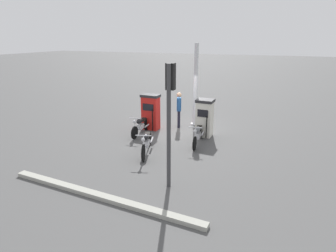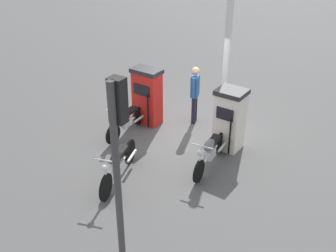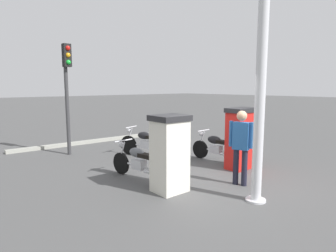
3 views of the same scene
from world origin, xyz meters
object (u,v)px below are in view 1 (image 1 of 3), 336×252
at_px(fuel_pump_far, 205,118).
at_px(motorcycle_near_pump, 141,125).
at_px(attendant_person, 179,107).
at_px(roadside_traffic_light, 170,105).
at_px(fuel_pump_near, 151,112).
at_px(motorcycle_extra, 146,142).
at_px(canopy_support_pole, 196,87).
at_px(motorcycle_far_pump, 198,134).

bearing_deg(fuel_pump_far, motorcycle_near_pump, -71.79).
xyz_separation_m(attendant_person, roadside_traffic_light, (5.49, 1.71, 1.47)).
xyz_separation_m(fuel_pump_near, attendant_person, (-0.79, 1.14, 0.14)).
relative_size(motorcycle_extra, canopy_support_pole, 0.52).
distance_m(motorcycle_near_pump, canopy_support_pole, 3.39).
bearing_deg(motorcycle_extra, roadside_traffic_light, 41.66).
distance_m(motorcycle_near_pump, attendant_person, 2.16).
relative_size(motorcycle_extra, attendant_person, 1.20).
height_order(fuel_pump_near, canopy_support_pole, canopy_support_pole).
height_order(motorcycle_far_pump, motorcycle_extra, motorcycle_extra).
relative_size(motorcycle_far_pump, motorcycle_extra, 0.98).
distance_m(motorcycle_far_pump, roadside_traffic_light, 4.16).
height_order(roadside_traffic_light, canopy_support_pole, canopy_support_pole).
distance_m(motorcycle_extra, roadside_traffic_light, 3.26).
bearing_deg(roadside_traffic_light, motorcycle_far_pump, -176.93).
xyz_separation_m(fuel_pump_near, motorcycle_near_pump, (0.90, -0.09, -0.42)).
relative_size(motorcycle_near_pump, roadside_traffic_light, 0.52).
bearing_deg(fuel_pump_far, attendant_person, -117.77).
distance_m(fuel_pump_near, attendant_person, 1.39).
bearing_deg(motorcycle_near_pump, attendant_person, 143.76).
height_order(motorcycle_extra, attendant_person, attendant_person).
bearing_deg(motorcycle_extra, canopy_support_pole, 172.40).
bearing_deg(attendant_person, fuel_pump_near, -55.52).
bearing_deg(motorcycle_near_pump, canopy_support_pole, 143.65).
relative_size(motorcycle_far_pump, roadside_traffic_light, 0.56).
distance_m(motorcycle_near_pump, motorcycle_extra, 2.25).
bearing_deg(motorcycle_far_pump, fuel_pump_near, -112.12).
xyz_separation_m(roadside_traffic_light, canopy_support_pole, (-6.27, -1.14, -0.55)).
height_order(motorcycle_near_pump, motorcycle_far_pump, motorcycle_near_pump).
xyz_separation_m(fuel_pump_near, canopy_support_pole, (-1.56, 1.72, 1.06)).
distance_m(fuel_pump_near, motorcycle_far_pump, 2.90).
height_order(motorcycle_extra, roadside_traffic_light, roadside_traffic_light).
bearing_deg(canopy_support_pole, motorcycle_far_pump, 19.68).
xyz_separation_m(fuel_pump_far, attendant_person, (-0.79, -1.49, 0.15)).
xyz_separation_m(motorcycle_near_pump, roadside_traffic_light, (3.81, 2.94, 2.03)).
bearing_deg(attendant_person, canopy_support_pole, 143.39).
relative_size(fuel_pump_far, canopy_support_pole, 0.42).
xyz_separation_m(fuel_pump_far, canopy_support_pole, (-1.56, -0.92, 1.07)).
bearing_deg(fuel_pump_near, motorcycle_near_pump, -5.66).
xyz_separation_m(motorcycle_far_pump, canopy_support_pole, (-2.64, -0.94, 1.48)).
height_order(attendant_person, canopy_support_pole, canopy_support_pole).
height_order(fuel_pump_near, motorcycle_extra, fuel_pump_near).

